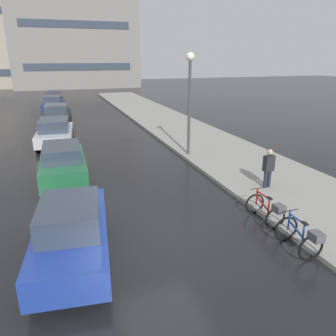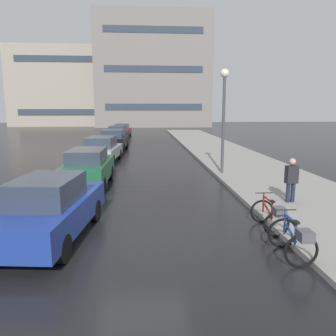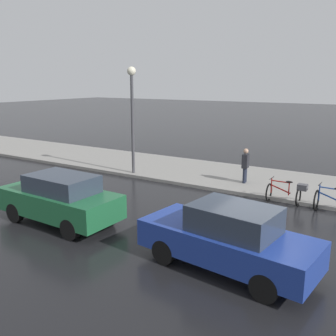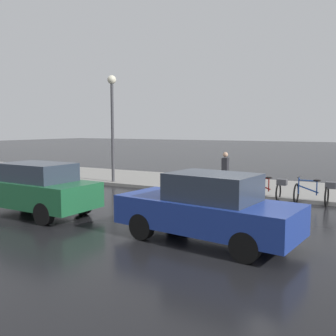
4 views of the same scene
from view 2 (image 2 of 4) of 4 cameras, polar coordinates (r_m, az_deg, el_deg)
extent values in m
plane|color=black|center=(8.76, -4.62, -11.94)|extent=(140.00, 140.00, 0.00)
cube|color=gray|center=(19.33, 13.51, 0.43)|extent=(4.80, 60.00, 0.14)
torus|color=black|center=(8.47, 19.36, -10.64)|extent=(0.75, 0.09, 0.74)
torus|color=black|center=(7.61, 22.18, -13.26)|extent=(0.75, 0.09, 0.74)
cube|color=#234CA8|center=(7.80, 21.31, -10.68)|extent=(0.04, 0.04, 0.49)
cube|color=#234CA8|center=(8.31, 19.67, -8.93)|extent=(0.04, 0.04, 0.58)
cube|color=#234CA8|center=(7.98, 20.57, -8.23)|extent=(0.06, 0.61, 0.04)
cube|color=#234CA8|center=(8.05, 20.50, -10.32)|extent=(0.06, 0.69, 0.25)
ellipsoid|color=black|center=(7.71, 21.44, -8.76)|extent=(0.15, 0.27, 0.07)
cylinder|color=black|center=(8.21, 19.81, -6.87)|extent=(0.50, 0.05, 0.03)
cube|color=#4C4C51|center=(7.37, 22.77, -10.82)|extent=(0.29, 0.35, 0.22)
torus|color=black|center=(10.05, 16.03, -7.26)|extent=(0.69, 0.07, 0.69)
torus|color=black|center=(9.08, 18.37, -9.31)|extent=(0.69, 0.07, 0.69)
cube|color=red|center=(9.32, 17.64, -7.17)|extent=(0.04, 0.04, 0.49)
cube|color=red|center=(9.90, 16.27, -5.86)|extent=(0.04, 0.04, 0.56)
cube|color=red|center=(9.55, 17.00, -5.22)|extent=(0.05, 0.66, 0.04)
cube|color=red|center=(9.60, 16.97, -6.92)|extent=(0.05, 0.75, 0.27)
ellipsoid|color=black|center=(9.24, 17.73, -5.55)|extent=(0.14, 0.26, 0.07)
cylinder|color=black|center=(9.82, 16.36, -4.18)|extent=(0.50, 0.04, 0.03)
cube|color=#4C4C51|center=(8.86, 18.80, -7.19)|extent=(0.28, 0.34, 0.22)
cube|color=navy|center=(8.98, -19.60, -7.45)|extent=(2.21, 4.51, 0.70)
cube|color=#2D3847|center=(8.65, -20.29, -3.60)|extent=(1.62, 2.14, 0.63)
cylinder|color=black|center=(10.54, -20.58, -6.85)|extent=(0.29, 0.66, 0.64)
cylinder|color=black|center=(10.06, -12.61, -7.25)|extent=(0.29, 0.66, 0.64)
cylinder|color=black|center=(7.66, -17.89, -13.25)|extent=(0.29, 0.66, 0.64)
cube|color=#1E6038|center=(14.47, -13.68, -0.36)|extent=(1.84, 4.20, 0.75)
cube|color=#2D3847|center=(14.20, -13.92, 2.10)|extent=(1.47, 2.22, 0.55)
cylinder|color=black|center=(15.93, -15.47, -0.85)|extent=(0.24, 0.65, 0.64)
cylinder|color=black|center=(15.67, -10.02, -0.81)|extent=(0.24, 0.65, 0.64)
cylinder|color=black|center=(13.49, -17.81, -2.98)|extent=(0.24, 0.65, 0.64)
cylinder|color=black|center=(13.17, -11.38, -2.99)|extent=(0.24, 0.65, 0.64)
cube|color=#B2B5BA|center=(20.81, -11.42, 2.77)|extent=(2.29, 4.48, 0.62)
cube|color=#2D3847|center=(20.57, -11.58, 4.45)|extent=(1.77, 2.45, 0.64)
cylinder|color=black|center=(22.34, -12.87, 2.42)|extent=(0.27, 0.66, 0.64)
cylinder|color=black|center=(22.01, -8.48, 2.45)|extent=(0.27, 0.66, 0.64)
cylinder|color=black|center=(19.76, -14.63, 1.32)|extent=(0.27, 0.66, 0.64)
cylinder|color=black|center=(19.38, -9.69, 1.34)|extent=(0.27, 0.66, 0.64)
cube|color=black|center=(26.44, -9.42, 4.54)|extent=(2.20, 3.96, 0.72)
cube|color=#2D3847|center=(26.23, -9.52, 5.95)|extent=(1.73, 2.23, 0.61)
cylinder|color=black|center=(27.79, -10.77, 4.03)|extent=(0.27, 0.65, 0.64)
cylinder|color=black|center=(27.53, -7.24, 4.07)|extent=(0.27, 0.65, 0.64)
cylinder|color=black|center=(25.47, -11.73, 3.42)|extent=(0.27, 0.65, 0.64)
cylinder|color=black|center=(25.19, -7.89, 3.47)|extent=(0.27, 0.65, 0.64)
cube|color=navy|center=(32.95, -8.74, 5.69)|extent=(2.15, 4.16, 0.72)
cube|color=#2D3847|center=(32.75, -8.82, 6.78)|extent=(1.60, 2.03, 0.56)
cylinder|color=black|center=(34.34, -9.56, 5.26)|extent=(0.29, 0.66, 0.64)
cylinder|color=black|center=(34.06, -7.09, 5.28)|extent=(0.29, 0.66, 0.64)
cylinder|color=black|center=(31.93, -10.46, 4.85)|extent=(0.29, 0.66, 0.64)
cylinder|color=black|center=(31.63, -7.81, 4.87)|extent=(0.29, 0.66, 0.64)
cube|color=#AD1919|center=(39.39, -7.95, 6.39)|extent=(2.02, 3.94, 0.60)
cube|color=#2D3847|center=(39.20, -8.00, 7.21)|extent=(1.59, 2.12, 0.55)
cylinder|color=black|center=(40.69, -8.85, 6.06)|extent=(0.26, 0.65, 0.64)
cylinder|color=black|center=(40.50, -6.62, 6.10)|extent=(0.26, 0.65, 0.64)
cylinder|color=black|center=(38.34, -9.34, 5.79)|extent=(0.26, 0.65, 0.64)
cylinder|color=black|center=(38.14, -6.97, 5.83)|extent=(0.26, 0.65, 0.64)
cylinder|color=#1E2333|center=(11.97, 20.14, -4.38)|extent=(0.14, 0.14, 0.81)
cylinder|color=#1E2333|center=(12.06, 20.88, -4.32)|extent=(0.14, 0.14, 0.81)
cube|color=#232328|center=(11.86, 20.73, -1.05)|extent=(0.42, 0.28, 0.60)
sphere|color=tan|center=(11.79, 20.87, 1.05)|extent=(0.22, 0.22, 0.22)
cylinder|color=#424247|center=(16.28, 9.59, 6.98)|extent=(0.14, 0.14, 4.78)
sphere|color=#F2EACC|center=(16.33, 9.87, 15.96)|extent=(0.41, 0.41, 0.41)
cube|color=gray|center=(61.75, -2.66, 16.32)|extent=(19.97, 10.32, 19.35)
cube|color=#333D4C|center=(56.23, -2.44, 10.58)|extent=(16.38, 0.06, 1.10)
cube|color=#333D4C|center=(56.58, -2.49, 16.86)|extent=(16.38, 0.06, 1.10)
cube|color=#333D4C|center=(57.61, -2.54, 22.99)|extent=(16.38, 0.06, 1.10)
cube|color=#9E9384|center=(65.59, -15.81, 13.37)|extent=(23.01, 7.86, 14.27)
cube|color=#333D4C|center=(61.59, -16.32, 9.31)|extent=(18.87, 0.06, 1.10)
cube|color=#333D4C|center=(62.15, -16.77, 17.74)|extent=(18.87, 0.06, 1.10)
camera|label=1|loc=(2.99, -86.87, 33.27)|focal=35.00mm
camera|label=3|loc=(11.49, -69.68, 9.63)|focal=40.00mm
camera|label=4|loc=(11.44, -69.24, 0.40)|focal=40.00mm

